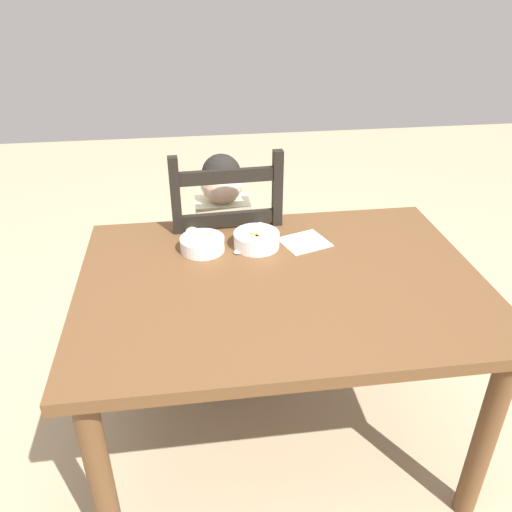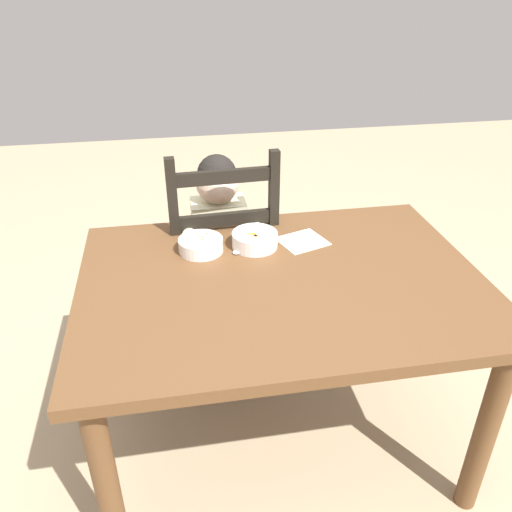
{
  "view_description": "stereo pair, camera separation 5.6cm",
  "coord_description": "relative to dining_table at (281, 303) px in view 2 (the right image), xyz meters",
  "views": [
    {
      "loc": [
        -0.27,
        -1.39,
        1.63
      ],
      "look_at": [
        -0.07,
        0.07,
        0.78
      ],
      "focal_mm": 36.36,
      "sensor_mm": 36.0,
      "label": 1
    },
    {
      "loc": [
        -0.33,
        -1.38,
        1.63
      ],
      "look_at": [
        -0.07,
        0.07,
        0.78
      ],
      "focal_mm": 36.36,
      "sensor_mm": 36.0,
      "label": 2
    }
  ],
  "objects": [
    {
      "name": "child_figure",
      "position": [
        -0.15,
        0.51,
        0.01
      ],
      "size": [
        0.32,
        0.31,
        0.97
      ],
      "color": "beige",
      "rests_on": "ground"
    },
    {
      "name": "dining_table",
      "position": [
        0.0,
        0.0,
        0.0
      ],
      "size": [
        1.31,
        0.94,
        0.73
      ],
      "color": "brown",
      "rests_on": "ground"
    },
    {
      "name": "bowl_of_carrots",
      "position": [
        -0.05,
        0.22,
        0.13
      ],
      "size": [
        0.16,
        0.16,
        0.06
      ],
      "color": "white",
      "rests_on": "dining_table"
    },
    {
      "name": "ground_plane",
      "position": [
        0.0,
        0.0,
        -0.63
      ],
      "size": [
        8.0,
        8.0,
        0.0
      ],
      "primitive_type": "plane",
      "color": "tan"
    },
    {
      "name": "paper_napkin",
      "position": [
        0.13,
        0.23,
        0.1
      ],
      "size": [
        0.2,
        0.19,
        0.0
      ],
      "primitive_type": "cube",
      "rotation": [
        0.0,
        0.0,
        0.33
      ],
      "color": "white",
      "rests_on": "dining_table"
    },
    {
      "name": "spoon",
      "position": [
        -0.1,
        0.2,
        0.1
      ],
      "size": [
        0.11,
        0.12,
        0.01
      ],
      "color": "silver",
      "rests_on": "dining_table"
    },
    {
      "name": "dining_chair",
      "position": [
        -0.14,
        0.51,
        -0.15
      ],
      "size": [
        0.44,
        0.44,
        1.03
      ],
      "color": "black",
      "rests_on": "ground"
    },
    {
      "name": "bowl_of_peas",
      "position": [
        -0.24,
        0.22,
        0.13
      ],
      "size": [
        0.16,
        0.16,
        0.05
      ],
      "color": "white",
      "rests_on": "dining_table"
    }
  ]
}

